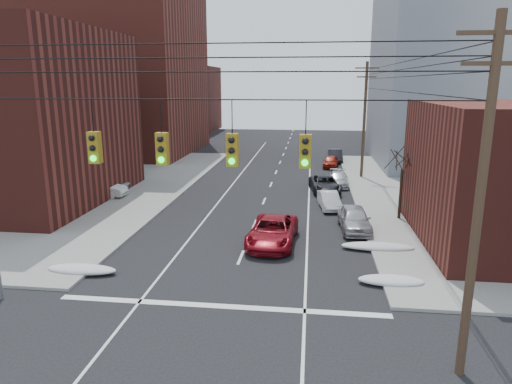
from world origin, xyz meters
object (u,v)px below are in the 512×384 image
(parked_car_c, at_px, (325,184))
(lot_car_a, at_px, (101,188))
(red_pickup, at_px, (273,231))
(parked_car_e, at_px, (331,162))
(parked_car_a, at_px, (354,219))
(lot_car_d, at_px, (105,169))
(lot_car_c, at_px, (64,182))
(parked_car_b, at_px, (329,200))
(parked_car_d, at_px, (338,179))
(lot_car_b, at_px, (101,182))
(parked_car_f, at_px, (335,156))

(parked_car_c, distance_m, lot_car_a, 18.43)
(red_pickup, bearing_deg, parked_car_e, 83.75)
(parked_car_a, distance_m, lot_car_d, 26.42)
(lot_car_c, bearing_deg, red_pickup, -136.13)
(parked_car_b, xyz_separation_m, lot_car_a, (-18.10, 0.83, 0.21))
(parked_car_d, relative_size, lot_car_d, 0.99)
(parked_car_b, distance_m, parked_car_d, 7.80)
(parked_car_d, xyz_separation_m, lot_car_c, (-23.31, -5.07, 0.23))
(parked_car_a, height_order, lot_car_d, lot_car_d)
(parked_car_c, xyz_separation_m, lot_car_b, (-18.89, -2.24, 0.13))
(parked_car_d, distance_m, lot_car_a, 20.37)
(red_pickup, relative_size, parked_car_d, 1.29)
(parked_car_d, xyz_separation_m, lot_car_a, (-19.17, -6.90, 0.20))
(parked_car_a, bearing_deg, parked_car_f, 86.69)
(parked_car_b, xyz_separation_m, parked_car_c, (-0.20, 5.24, 0.07))
(parked_car_a, relative_size, parked_car_f, 1.04)
(parked_car_c, bearing_deg, lot_car_d, 163.68)
(parked_car_d, distance_m, parked_car_e, 9.29)
(parked_car_b, relative_size, lot_car_c, 0.77)
(parked_car_f, relative_size, lot_car_b, 0.91)
(parked_car_c, bearing_deg, parked_car_a, -88.74)
(parked_car_e, relative_size, lot_car_c, 0.78)
(red_pickup, relative_size, lot_car_d, 1.27)
(parked_car_b, bearing_deg, lot_car_d, 150.50)
(parked_car_c, distance_m, parked_car_d, 2.80)
(lot_car_a, bearing_deg, lot_car_d, 23.79)
(red_pickup, distance_m, lot_car_b, 19.16)
(parked_car_a, relative_size, lot_car_b, 0.94)
(parked_car_e, height_order, lot_car_b, lot_car_b)
(parked_car_a, bearing_deg, lot_car_d, 145.91)
(parked_car_a, height_order, parked_car_b, parked_car_a)
(parked_car_e, bearing_deg, lot_car_b, -137.83)
(parked_car_c, bearing_deg, red_pickup, -111.46)
(parked_car_e, xyz_separation_m, lot_car_c, (-22.98, -14.36, 0.21))
(lot_car_a, relative_size, lot_car_b, 0.86)
(lot_car_a, distance_m, lot_car_b, 2.38)
(parked_car_b, bearing_deg, lot_car_a, 169.58)
(parked_car_a, distance_m, parked_car_b, 5.23)
(parked_car_d, distance_m, lot_car_d, 22.38)
(parked_car_b, bearing_deg, parked_car_f, 78.39)
(parked_car_f, distance_m, lot_car_a, 27.99)
(parked_car_a, relative_size, parked_car_b, 1.21)
(parked_car_c, relative_size, parked_car_e, 1.30)
(lot_car_c, relative_size, lot_car_d, 1.11)
(lot_car_d, bearing_deg, parked_car_d, -91.69)
(parked_car_a, xyz_separation_m, parked_car_c, (-1.60, 10.28, -0.09))
(parked_car_f, xyz_separation_m, lot_car_b, (-20.48, -17.92, 0.10))
(parked_car_b, relative_size, lot_car_a, 0.91)
(lot_car_a, bearing_deg, parked_car_c, -75.07)
(lot_car_a, relative_size, lot_car_d, 0.94)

